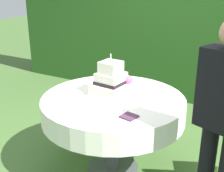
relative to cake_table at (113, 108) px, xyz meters
The scene contains 10 objects.
ground_plane 0.66m from the cake_table, ahead, with size 20.00×20.00×0.00m, color #476B33.
foliage_hedge 2.30m from the cake_table, 90.00° to the left, with size 6.01×0.47×2.37m, color #28561E.
cake_table is the anchor object (origin of this frame).
wedding_cake 0.25m from the cake_table, 131.52° to the left, with size 0.34×0.33×0.40m.
serving_plate_near 0.40m from the cake_table, 37.25° to the left, with size 0.14×0.14×0.01m, color white.
serving_plate_far 0.44m from the cake_table, 13.91° to the left, with size 0.11×0.11×0.01m, color white.
serving_plate_left 0.42m from the cake_table, 107.82° to the right, with size 0.12×0.12×0.01m, color white.
serving_plate_right 0.46m from the cake_table, 144.75° to the right, with size 0.12×0.12×0.01m, color white.
napkin_stack 0.44m from the cake_table, 43.73° to the right, with size 0.12×0.12×0.01m, color #4C2D47.
standing_person 1.08m from the cake_table, 15.57° to the right, with size 0.41×0.31×1.60m.
Camera 1 is at (1.24, -2.22, 1.82)m, focal length 47.62 mm.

